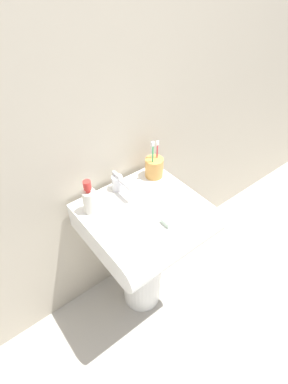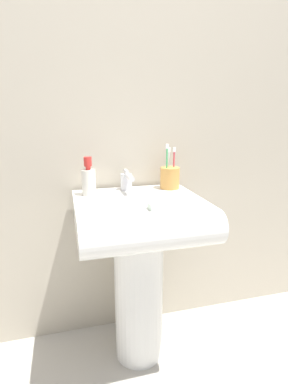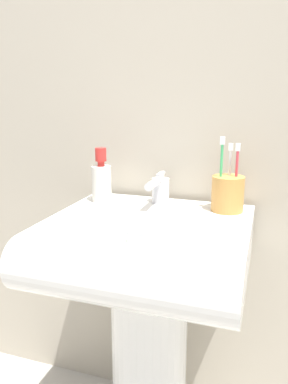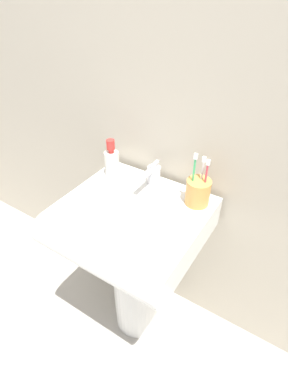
{
  "view_description": "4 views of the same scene",
  "coord_description": "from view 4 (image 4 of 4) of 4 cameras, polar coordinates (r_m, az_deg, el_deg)",
  "views": [
    {
      "loc": [
        -0.56,
        -0.73,
        1.62
      ],
      "look_at": [
        0.04,
        0.03,
        0.77
      ],
      "focal_mm": 28.0,
      "sensor_mm": 36.0,
      "label": 1
    },
    {
      "loc": [
        -0.27,
        -1.1,
        1.06
      ],
      "look_at": [
        0.03,
        0.01,
        0.75
      ],
      "focal_mm": 28.0,
      "sensor_mm": 36.0,
      "label": 2
    },
    {
      "loc": [
        0.27,
        -0.86,
        1.03
      ],
      "look_at": [
        -0.02,
        0.02,
        0.79
      ],
      "focal_mm": 35.0,
      "sensor_mm": 36.0,
      "label": 3
    },
    {
      "loc": [
        0.47,
        -0.67,
        1.4
      ],
      "look_at": [
        0.03,
        0.01,
        0.8
      ],
      "focal_mm": 28.0,
      "sensor_mm": 36.0,
      "label": 4
    }
  ],
  "objects": [
    {
      "name": "sink_basin",
      "position": [
        1.07,
        -3.11,
        -6.5
      ],
      "size": [
        0.5,
        0.47,
        0.13
      ],
      "color": "white",
      "rests_on": "sink_pedestal"
    },
    {
      "name": "bar_soap",
      "position": [
        0.95,
        -4.88,
        -7.42
      ],
      "size": [
        0.07,
        0.05,
        0.02
      ],
      "primitive_type": "cube",
      "color": "silver",
      "rests_on": "sink_basin"
    },
    {
      "name": "toothbrush_cup",
      "position": [
        1.06,
        10.24,
        0.08
      ],
      "size": [
        0.09,
        0.09,
        0.2
      ],
      "color": "#D19347",
      "rests_on": "sink_basin"
    },
    {
      "name": "soap_bottle",
      "position": [
        1.19,
        -6.15,
        5.67
      ],
      "size": [
        0.06,
        0.06,
        0.16
      ],
      "color": "silver",
      "rests_on": "sink_basin"
    },
    {
      "name": "sink_pedestal",
      "position": [
        1.37,
        -1.39,
        -16.45
      ],
      "size": [
        0.21,
        0.21,
        0.6
      ],
      "primitive_type": "cylinder",
      "color": "white",
      "rests_on": "ground"
    },
    {
      "name": "ground_plane",
      "position": [
        1.63,
        -1.22,
        -22.82
      ],
      "size": [
        6.0,
        6.0,
        0.0
      ],
      "primitive_type": "plane",
      "color": "#ADA89E",
      "rests_on": "ground"
    },
    {
      "name": "faucet",
      "position": [
        1.14,
        1.55,
        3.33
      ],
      "size": [
        0.05,
        0.15,
        0.09
      ],
      "color": "silver",
      "rests_on": "sink_basin"
    },
    {
      "name": "wall_back",
      "position": [
        1.06,
        6.22,
        25.56
      ],
      "size": [
        5.0,
        0.05,
        2.4
      ],
      "primitive_type": "cube",
      "color": "#B7AD99",
      "rests_on": "ground"
    }
  ]
}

